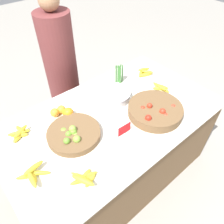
% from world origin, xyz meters
% --- Properties ---
extents(ground_plane, '(12.00, 12.00, 0.00)m').
position_xyz_m(ground_plane, '(0.00, 0.00, 0.00)').
color(ground_plane, '#A39E93').
extents(market_table, '(1.80, 1.04, 0.78)m').
position_xyz_m(market_table, '(0.00, 0.00, 0.39)').
color(market_table, brown).
rests_on(market_table, ground_plane).
extents(lime_bowl, '(0.39, 0.39, 0.10)m').
position_xyz_m(lime_bowl, '(-0.35, 0.02, 0.81)').
color(lime_bowl, brown).
rests_on(lime_bowl, market_table).
extents(tomato_basket, '(0.44, 0.44, 0.11)m').
position_xyz_m(tomato_basket, '(0.28, -0.20, 0.82)').
color(tomato_basket, brown).
rests_on(tomato_basket, market_table).
extents(orange_pile, '(0.16, 0.15, 0.08)m').
position_xyz_m(orange_pile, '(-0.29, 0.26, 0.82)').
color(orange_pile, orange).
rests_on(orange_pile, market_table).
extents(metal_bowl, '(0.29, 0.29, 0.07)m').
position_xyz_m(metal_bowl, '(0.16, 0.17, 0.81)').
color(metal_bowl, '#B7B7BF').
rests_on(metal_bowl, market_table).
extents(price_sign, '(0.11, 0.01, 0.08)m').
position_xyz_m(price_sign, '(-0.05, -0.19, 0.82)').
color(price_sign, red).
rests_on(price_sign, market_table).
extents(veg_bundle, '(0.07, 0.06, 0.18)m').
position_xyz_m(veg_bundle, '(0.36, 0.32, 0.87)').
color(veg_bundle, '#428438').
rests_on(veg_bundle, market_table).
extents(banana_bunch_front_right, '(0.20, 0.17, 0.06)m').
position_xyz_m(banana_bunch_front_right, '(-0.72, -0.09, 0.81)').
color(banana_bunch_front_right, yellow).
rests_on(banana_bunch_front_right, market_table).
extents(banana_bunch_back_center, '(0.17, 0.15, 0.06)m').
position_xyz_m(banana_bunch_back_center, '(0.64, 0.25, 0.80)').
color(banana_bunch_back_center, yellow).
rests_on(banana_bunch_back_center, market_table).
extents(banana_bunch_front_center, '(0.16, 0.16, 0.06)m').
position_xyz_m(banana_bunch_front_center, '(-0.65, 0.29, 0.80)').
color(banana_bunch_front_center, yellow).
rests_on(banana_bunch_front_center, market_table).
extents(banana_bunch_middle_left, '(0.13, 0.18, 0.05)m').
position_xyz_m(banana_bunch_middle_left, '(0.58, -0.01, 0.80)').
color(banana_bunch_middle_left, yellow).
rests_on(banana_bunch_middle_left, market_table).
extents(banana_bunch_middle_right, '(0.19, 0.18, 0.06)m').
position_xyz_m(banana_bunch_middle_right, '(-0.49, -0.32, 0.80)').
color(banana_bunch_middle_right, yellow).
rests_on(banana_bunch_middle_right, market_table).
extents(vendor_person, '(0.34, 0.34, 1.52)m').
position_xyz_m(vendor_person, '(0.08, 0.94, 0.70)').
color(vendor_person, brown).
rests_on(vendor_person, ground_plane).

